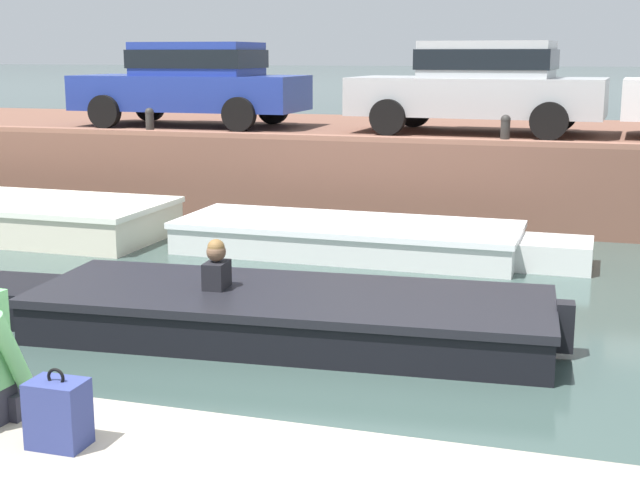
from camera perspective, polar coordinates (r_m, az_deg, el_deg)
name	(u,v)px	position (r m, az deg, el deg)	size (l,w,h in m)	color
ground_plane	(425,319)	(9.28, 6.73, -5.04)	(400.00, 400.00, 0.00)	#384C47
far_quay_wall	(501,167)	(16.51, 11.54, 4.61)	(60.00, 6.00, 1.35)	brown
far_wall_coping	(484,142)	(13.59, 10.46, 6.18)	(60.00, 0.24, 0.08)	#925F4C
boat_moored_central_white	(363,238)	(12.13, 2.77, 0.10)	(5.58, 1.79, 0.44)	white
motorboat_passing	(267,313)	(8.64, -3.43, -4.68)	(6.08, 2.05, 0.93)	black
car_leftmost_blue	(194,80)	(17.01, -8.10, 10.08)	(4.26, 1.99, 1.54)	#233893
car_left_inner_silver	(481,83)	(15.53, 10.26, 9.86)	(4.30, 2.16, 1.54)	#B7BABC
mooring_bollard_west	(150,120)	(15.37, -10.85, 7.55)	(0.15, 0.15, 0.44)	#2D2B28
mooring_bollard_mid	(505,128)	(13.67, 11.78, 7.00)	(0.15, 0.15, 0.44)	#2D2B28
backpack_on_ledge	(60,414)	(4.68, -16.33, -10.61)	(0.28, 0.24, 0.41)	navy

